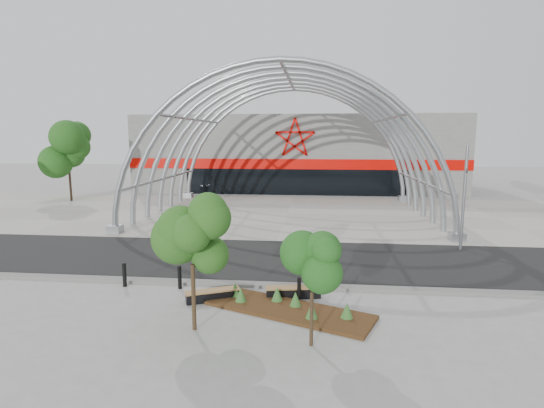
# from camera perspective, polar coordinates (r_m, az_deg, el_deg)

# --- Properties ---
(ground) EXTENTS (140.00, 140.00, 0.00)m
(ground) POSITION_cam_1_polar(r_m,az_deg,el_deg) (17.19, -1.39, -10.72)
(ground) COLOR gray
(ground) RESTS_ON ground
(road) EXTENTS (140.00, 7.00, 0.02)m
(road) POSITION_cam_1_polar(r_m,az_deg,el_deg) (20.49, -0.14, -7.39)
(road) COLOR black
(road) RESTS_ON ground
(forecourt) EXTENTS (60.00, 17.00, 0.04)m
(forecourt) POSITION_cam_1_polar(r_m,az_deg,el_deg) (32.14, 2.10, -1.32)
(forecourt) COLOR #A7A196
(forecourt) RESTS_ON ground
(kerb) EXTENTS (60.00, 0.50, 0.12)m
(kerb) POSITION_cam_1_polar(r_m,az_deg,el_deg) (16.94, -1.50, -10.81)
(kerb) COLOR slate
(kerb) RESTS_ON ground
(arena_building) EXTENTS (34.00, 15.24, 8.00)m
(arena_building) POSITION_cam_1_polar(r_m,az_deg,el_deg) (49.57, 3.51, 6.96)
(arena_building) COLOR slate
(arena_building) RESTS_ON ground
(vault_canopy) EXTENTS (20.80, 15.80, 20.36)m
(vault_canopy) POSITION_cam_1_polar(r_m,az_deg,el_deg) (32.14, 2.10, -1.32)
(vault_canopy) COLOR #989DA2
(vault_canopy) RESTS_ON ground
(planting_bed) EXTENTS (5.92, 3.77, 0.60)m
(planting_bed) POSITION_cam_1_polar(r_m,az_deg,el_deg) (14.71, 1.99, -13.62)
(planting_bed) COLOR #38230D
(planting_bed) RESTS_ON ground
(signal_pole) EXTENTS (0.43, 0.73, 5.36)m
(signal_pole) POSITION_cam_1_polar(r_m,az_deg,el_deg) (23.70, 24.41, 0.95)
(signal_pole) COLOR slate
(signal_pole) RESTS_ON ground
(street_tree_0) EXTENTS (1.76, 1.76, 4.02)m
(street_tree_0) POSITION_cam_1_polar(r_m,az_deg,el_deg) (12.73, -10.73, -4.40)
(street_tree_0) COLOR #2E2210
(street_tree_0) RESTS_ON ground
(street_tree_1) EXTENTS (1.31, 1.31, 3.09)m
(street_tree_1) POSITION_cam_1_polar(r_m,az_deg,el_deg) (11.78, 5.44, -8.77)
(street_tree_1) COLOR black
(street_tree_1) RESTS_ON ground
(bench_0) EXTENTS (1.94, 1.19, 0.41)m
(bench_0) POSITION_cam_1_polar(r_m,az_deg,el_deg) (15.65, -7.99, -12.08)
(bench_0) COLOR black
(bench_0) RESTS_ON ground
(bench_1) EXTENTS (2.06, 0.78, 0.42)m
(bench_1) POSITION_cam_1_polar(r_m,az_deg,el_deg) (15.78, 2.89, -11.77)
(bench_1) COLOR black
(bench_1) RESTS_ON ground
(bollard_0) EXTENTS (0.15, 0.15, 0.96)m
(bollard_0) POSITION_cam_1_polar(r_m,az_deg,el_deg) (17.75, -19.23, -8.96)
(bollard_0) COLOR black
(bollard_0) RESTS_ON ground
(bollard_1) EXTENTS (0.15, 0.15, 0.91)m
(bollard_1) POSITION_cam_1_polar(r_m,az_deg,el_deg) (16.94, -12.31, -9.60)
(bollard_1) COLOR black
(bollard_1) RESTS_ON ground
(bollard_2) EXTENTS (0.15, 0.15, 0.93)m
(bollard_2) POSITION_cam_1_polar(r_m,az_deg,el_deg) (16.97, 5.02, -9.35)
(bollard_2) COLOR black
(bollard_2) RESTS_ON ground
(bollard_3) EXTENTS (0.14, 0.14, 0.86)m
(bollard_3) POSITION_cam_1_polar(r_m,az_deg,el_deg) (15.46, 3.66, -11.35)
(bollard_3) COLOR black
(bollard_3) RESTS_ON ground
(bollard_4) EXTENTS (0.16, 0.16, 0.97)m
(bollard_4) POSITION_cam_1_polar(r_m,az_deg,el_deg) (17.10, 8.32, -9.20)
(bollard_4) COLOR black
(bollard_4) RESTS_ON ground
(bg_tree_0) EXTENTS (3.00, 3.00, 6.45)m
(bg_tree_0) POSITION_cam_1_polar(r_m,az_deg,el_deg) (42.27, -25.77, 6.59)
(bg_tree_0) COLOR black
(bg_tree_0) RESTS_ON ground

